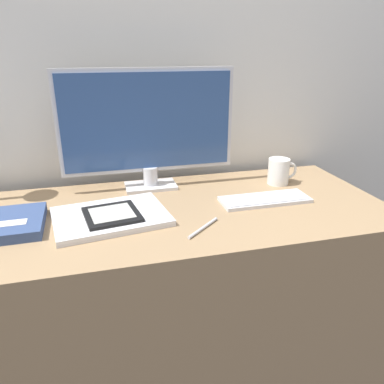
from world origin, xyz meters
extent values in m
cube|color=silver|center=(0.00, 0.58, 1.20)|extent=(3.60, 0.05, 2.40)
cube|color=#997A56|center=(0.00, 0.20, 0.37)|extent=(1.39, 0.60, 0.74)
cube|color=silver|center=(-0.03, 0.41, 0.74)|extent=(0.18, 0.11, 0.01)
cylinder|color=silver|center=(-0.03, 0.41, 0.78)|extent=(0.05, 0.05, 0.07)
cube|color=silver|center=(-0.03, 0.42, 0.98)|extent=(0.60, 0.01, 0.35)
cube|color=#2D4C84|center=(-0.03, 0.41, 0.98)|extent=(0.58, 0.01, 0.32)
cube|color=silver|center=(0.31, 0.18, 0.74)|extent=(0.30, 0.11, 0.01)
cube|color=#B7B7BC|center=(0.31, 0.18, 0.75)|extent=(0.28, 0.09, 0.00)
cube|color=silver|center=(-0.19, 0.17, 0.74)|extent=(0.36, 0.29, 0.01)
cube|color=silver|center=(-0.19, 0.17, 0.75)|extent=(0.36, 0.29, 0.01)
cube|color=black|center=(-0.18, 0.16, 0.76)|extent=(0.17, 0.18, 0.01)
cube|color=beige|center=(-0.18, 0.16, 0.76)|extent=(0.13, 0.13, 0.00)
cube|color=#334775|center=(-0.46, 0.18, 0.75)|extent=(0.18, 0.21, 0.03)
cube|color=silver|center=(-0.46, 0.15, 0.77)|extent=(0.10, 0.04, 0.00)
cylinder|color=white|center=(0.43, 0.33, 0.78)|extent=(0.08, 0.08, 0.10)
torus|color=white|center=(0.48, 0.33, 0.78)|extent=(0.06, 0.01, 0.06)
cylinder|color=silver|center=(0.06, 0.04, 0.74)|extent=(0.11, 0.10, 0.01)
camera|label=1|loc=(-0.21, -0.86, 1.22)|focal=35.00mm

